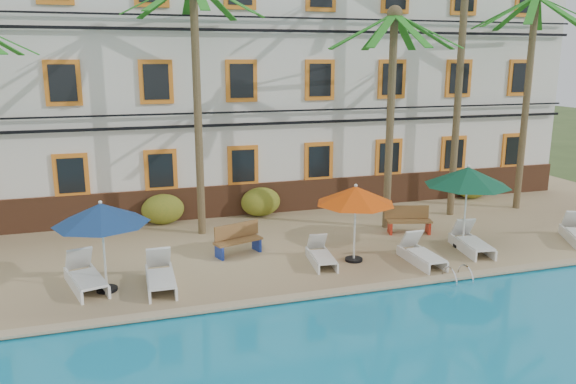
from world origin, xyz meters
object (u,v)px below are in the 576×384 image
object	(u,v)px
lounger_c	(321,255)
lounger_d	(421,254)
umbrella_blue	(101,214)
pool_ladder	(457,279)
palm_c	(392,88)
bench_left	(237,239)
lounger_a	(85,276)
palm_d	(462,35)
bench_right	(409,219)
lounger_e	(471,242)
lounger_b	(160,276)
palm_e	(529,72)
palm_b	(196,71)
umbrella_red	(356,196)
umbrella_green	(468,177)

from	to	relation	value
lounger_c	lounger_d	xyz separation A→B (m)	(2.79, -0.79, 0.02)
umbrella_blue	pool_ladder	bearing A→B (deg)	-12.42
palm_c	bench_left	world-z (taller)	palm_c
lounger_a	palm_d	bearing A→B (deg)	14.51
pool_ladder	lounger_a	bearing A→B (deg)	166.19
umbrella_blue	lounger_a	bearing A→B (deg)	145.24
lounger_a	bench_left	xyz separation A→B (m)	(4.28, 1.39, 0.16)
lounger_c	lounger_d	distance (m)	2.90
palm_d	lounger_a	size ratio (longest dim) A/B	4.99
bench_right	palm_c	bearing A→B (deg)	117.15
lounger_e	pool_ladder	distance (m)	2.55
umbrella_blue	lounger_b	size ratio (longest dim) A/B	1.20
palm_e	lounger_b	world-z (taller)	palm_e
bench_right	palm_b	bearing A→B (deg)	163.37
umbrella_blue	lounger_d	bearing A→B (deg)	-3.76
umbrella_red	lounger_e	size ratio (longest dim) A/B	1.16
lounger_a	lounger_b	bearing A→B (deg)	-15.48
lounger_d	bench_right	size ratio (longest dim) A/B	1.15
palm_d	palm_e	xyz separation A→B (m)	(3.06, 0.06, -1.29)
palm_b	umbrella_red	xyz separation A→B (m)	(3.85, -3.97, -3.43)
lounger_c	bench_right	size ratio (longest dim) A/B	1.09
palm_e	lounger_a	bearing A→B (deg)	-167.96
lounger_b	bench_left	distance (m)	3.09
lounger_a	lounger_c	xyz separation A→B (m)	(6.43, -0.14, -0.05)
palm_b	lounger_b	size ratio (longest dim) A/B	4.27
palm_e	umbrella_red	bearing A→B (deg)	-157.15
palm_d	lounger_c	distance (m)	9.77
palm_e	umbrella_red	distance (m)	9.92
umbrella_green	bench_right	bearing A→B (deg)	116.29
palm_b	lounger_e	xyz separation A→B (m)	(7.65, -4.23, -5.11)
lounger_c	lounger_e	distance (m)	4.81
lounger_a	pool_ladder	distance (m)	9.81
lounger_e	bench_left	distance (m)	7.19
lounger_d	bench_left	xyz separation A→B (m)	(-4.94, 2.32, 0.19)
palm_c	umbrella_red	bearing A→B (deg)	-131.31
lounger_b	palm_e	bearing A→B (deg)	15.50
palm_d	umbrella_green	xyz separation A→B (m)	(-1.77, -3.43, -4.35)
lounger_b	bench_left	xyz separation A→B (m)	(2.43, 1.91, 0.17)
umbrella_green	lounger_b	xyz separation A→B (m)	(-9.36, -0.44, -1.95)
palm_c	palm_e	xyz separation A→B (m)	(6.16, 0.83, 0.47)
palm_d	palm_e	bearing A→B (deg)	1.12
umbrella_red	bench_right	bearing A→B (deg)	34.25
lounger_b	lounger_a	bearing A→B (deg)	164.52
palm_c	lounger_d	xyz separation A→B (m)	(-0.66, -3.52, -4.56)
umbrella_blue	lounger_a	size ratio (longest dim) A/B	1.12
palm_c	bench_left	xyz separation A→B (m)	(-5.60, -1.19, -4.37)
palm_d	lounger_d	distance (m)	8.51
palm_e	umbrella_blue	size ratio (longest dim) A/B	3.48
palm_b	bench_left	world-z (taller)	palm_b
lounger_c	bench_right	xyz separation A→B (m)	(3.88, 1.90, 0.22)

